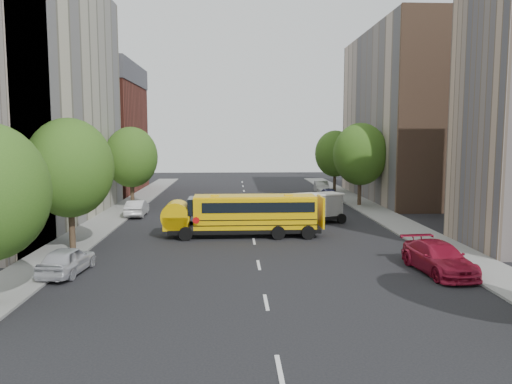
{
  "coord_description": "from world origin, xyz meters",
  "views": [
    {
      "loc": [
        -1.33,
        -33.9,
        6.84
      ],
      "look_at": [
        0.32,
        2.0,
        2.79
      ],
      "focal_mm": 35.0,
      "sensor_mm": 36.0,
      "label": 1
    }
  ],
  "objects": [
    {
      "name": "parked_car_0",
      "position": [
        -9.6,
        -9.3,
        0.71
      ],
      "size": [
        2.08,
        4.29,
        1.41
      ],
      "primitive_type": "imported",
      "rotation": [
        0.0,
        0.0,
        3.04
      ],
      "color": "silver",
      "rests_on": "ground"
    },
    {
      "name": "sidewalk_left",
      "position": [
        -11.5,
        5.0,
        0.06
      ],
      "size": [
        3.0,
        80.0,
        0.12
      ],
      "primitive_type": "cube",
      "color": "slate",
      "rests_on": "ground"
    },
    {
      "name": "building_left_cream",
      "position": [
        -18.0,
        6.0,
        10.0
      ],
      "size": [
        10.0,
        26.0,
        20.0
      ],
      "primitive_type": "cube",
      "color": "#BCB697",
      "rests_on": "ground"
    },
    {
      "name": "school_bus",
      "position": [
        -0.67,
        -0.33,
        1.61
      ],
      "size": [
        10.28,
        2.65,
        2.89
      ],
      "rotation": [
        0.0,
        0.0,
        0.01
      ],
      "color": "black",
      "rests_on": "ground"
    },
    {
      "name": "street_tree_2",
      "position": [
        -11.0,
        14.0,
        4.83
      ],
      "size": [
        4.99,
        4.99,
        7.71
      ],
      "color": "#38281C",
      "rests_on": "ground"
    },
    {
      "name": "parked_car_4",
      "position": [
        8.8,
        17.84,
        0.69
      ],
      "size": [
        1.7,
        4.07,
        1.38
      ],
      "primitive_type": "imported",
      "rotation": [
        0.0,
        0.0,
        -0.02
      ],
      "color": "navy",
      "rests_on": "ground"
    },
    {
      "name": "lane_markings",
      "position": [
        0.0,
        10.0,
        0.01
      ],
      "size": [
        0.15,
        64.0,
        0.01
      ],
      "primitive_type": "cube",
      "color": "silver",
      "rests_on": "ground"
    },
    {
      "name": "ground",
      "position": [
        0.0,
        0.0,
        0.0
      ],
      "size": [
        120.0,
        120.0,
        0.0
      ],
      "primitive_type": "plane",
      "color": "black",
      "rests_on": "ground"
    },
    {
      "name": "parked_car_3",
      "position": [
        8.93,
        -9.91,
        0.76
      ],
      "size": [
        2.63,
        5.44,
        1.53
      ],
      "primitive_type": "imported",
      "rotation": [
        0.0,
        0.0,
        0.09
      ],
      "color": "maroon",
      "rests_on": "ground"
    },
    {
      "name": "parked_car_5",
      "position": [
        9.33,
        25.55,
        0.73
      ],
      "size": [
        1.84,
        4.5,
        1.45
      ],
      "primitive_type": "imported",
      "rotation": [
        0.0,
        0.0,
        -0.07
      ],
      "color": "#A5A5A0",
      "rests_on": "ground"
    },
    {
      "name": "safari_truck",
      "position": [
        4.6,
        4.42,
        1.24
      ],
      "size": [
        5.8,
        3.74,
        2.35
      ],
      "rotation": [
        0.0,
        0.0,
        0.37
      ],
      "color": "black",
      "rests_on": "ground"
    },
    {
      "name": "building_right_sidewall",
      "position": [
        18.0,
        9.0,
        9.0
      ],
      "size": [
        10.1,
        0.3,
        18.0
      ],
      "primitive_type": "cube",
      "color": "brown",
      "rests_on": "ground"
    },
    {
      "name": "street_tree_5",
      "position": [
        11.0,
        26.0,
        4.7
      ],
      "size": [
        4.86,
        4.86,
        7.51
      ],
      "color": "#38281C",
      "rests_on": "ground"
    },
    {
      "name": "sidewalk_right",
      "position": [
        11.5,
        5.0,
        0.06
      ],
      "size": [
        3.0,
        80.0,
        0.12
      ],
      "primitive_type": "cube",
      "color": "slate",
      "rests_on": "ground"
    },
    {
      "name": "parked_car_1",
      "position": [
        -9.6,
        8.82,
        0.7
      ],
      "size": [
        1.54,
        4.25,
        1.39
      ],
      "primitive_type": "imported",
      "rotation": [
        0.0,
        0.0,
        3.16
      ],
      "color": "silver",
      "rests_on": "ground"
    },
    {
      "name": "street_tree_1",
      "position": [
        -11.0,
        -4.0,
        4.95
      ],
      "size": [
        5.12,
        5.12,
        7.9
      ],
      "color": "#38281C",
      "rests_on": "ground"
    },
    {
      "name": "street_tree_4",
      "position": [
        11.0,
        14.0,
        5.08
      ],
      "size": [
        5.25,
        5.25,
        8.1
      ],
      "color": "#38281C",
      "rests_on": "ground"
    },
    {
      "name": "building_right_far",
      "position": [
        18.0,
        20.0,
        9.0
      ],
      "size": [
        10.0,
        22.0,
        18.0
      ],
      "primitive_type": "cube",
      "color": "#BAA490",
      "rests_on": "ground"
    },
    {
      "name": "building_left_redbrick",
      "position": [
        -18.0,
        28.0,
        6.5
      ],
      "size": [
        10.0,
        15.0,
        13.0
      ],
      "primitive_type": "cube",
      "color": "maroon",
      "rests_on": "ground"
    }
  ]
}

